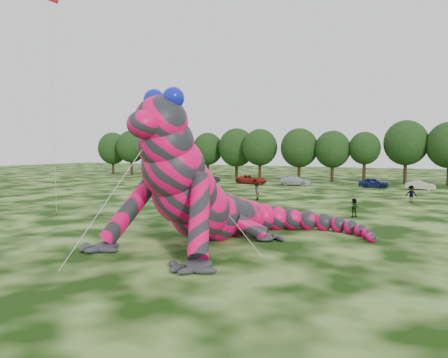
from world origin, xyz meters
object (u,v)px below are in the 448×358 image
Objects in this scene: tree_10 at (406,152)px; car_5 at (420,185)px; tree_3 at (178,154)px; car_1 at (207,178)px; flying_kite at (50,14)px; tree_5 at (237,153)px; inflatable_gecko at (213,168)px; tree_6 at (260,154)px; car_0 at (176,176)px; spectator_5 at (354,208)px; spectator_1 at (256,192)px; tree_1 at (131,153)px; tree_2 at (153,153)px; car_2 at (251,179)px; car_3 at (296,181)px; tree_7 at (299,155)px; tree_0 at (113,153)px; tree_4 at (208,155)px; tree_8 at (332,156)px; car_4 at (374,183)px; tree_9 at (364,157)px; spectator_2 at (411,194)px.

tree_10 is 11.70m from car_5.
car_1 is (12.17, -9.91, -3.99)m from tree_3.
flying_kite is 1.87× the size of tree_5.
tree_6 is at bearing 118.44° from inflatable_gecko.
spectator_5 is at bearing -132.67° from car_0.
tree_5 is 36.60m from spectator_1.
tree_1 is 0.93× the size of tree_10.
tree_5 is at bearing -47.99° from car_0.
tree_2 is at bearing 138.66° from inflatable_gecko.
car_2 is (16.07, -2.22, 0.11)m from car_0.
tree_3 is 56.59m from spectator_5.
tree_3 is (-35.08, 51.57, 0.13)m from inflatable_gecko.
tree_3 is 0.96× the size of tree_5.
car_2 reaches higher than car_5.
car_2 reaches higher than car_3.
tree_7 is 10.16m from car_3.
tree_2 reaches higher than tree_0.
tree_7 is 1.78× the size of car_2.
tree_7 is 2.42× the size of car_5.
car_0 is (4.13, -7.12, -4.09)m from tree_3.
tree_4 is 19.65m from tree_7.
inflatable_gecko is 1.87× the size of tree_1.
tree_4 is 6.53m from tree_5.
tree_1 is at bearing 81.87° from car_3.
tree_4 is 53.48m from spectator_5.
tree_6 is at bearing -17.46° from tree_5.
tree_1 is at bearing -90.97° from spectator_5.
tree_2 is 0.92× the size of tree_10.
tree_1 is at bearing 178.62° from tree_8.
tree_4 reaches higher than car_1.
flying_kite is 4.99× the size of car_0.
tree_7 reaches higher than car_2.
spectator_5 is at bearing -53.68° from tree_5.
spectator_5 is (2.25, -30.19, 0.07)m from car_4.
tree_6 is 1.09× the size of tree_9.
flying_kite reaches higher than car_4.
car_3 is 31.93m from spectator_5.
tree_3 reaches higher than car_3.
car_2 reaches higher than car_1.
tree_7 reaches higher than spectator_1.
flying_kite reaches higher than tree_3.
tree_1 is 1.10× the size of tree_8.
tree_3 reaches higher than car_0.
spectator_2 is (19.80, -24.75, -3.81)m from tree_7.
car_1 is 2.43× the size of spectator_1.
tree_1 is 2.21× the size of car_1.
tree_5 reaches higher than tree_9.
tree_3 is at bearing 179.85° from tree_8.
car_0 is at bearing 85.72° from car_5.
tree_2 is 37.07m from car_3.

